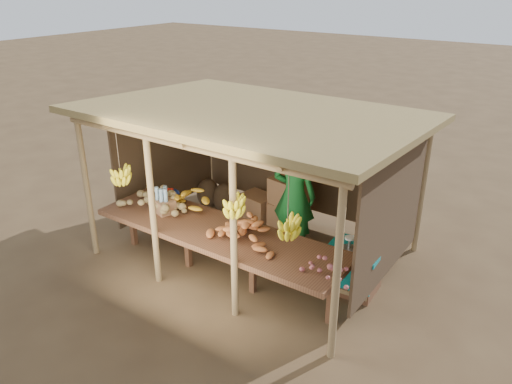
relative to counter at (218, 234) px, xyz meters
The scene contains 13 objects.
ground 1.20m from the counter, 90.00° to the left, with size 60.00×60.00×0.00m, color brown.
stall_structure 1.39m from the counter, 88.90° to the left, with size 4.70×3.50×2.43m.
counter is the anchor object (origin of this frame).
potato_heap 1.24m from the counter, behind, with size 1.08×0.65×0.37m, color #977E4E, non-canonical shape.
sweet_potato_heap 0.57m from the counter, ahead, with size 1.01×0.61×0.36m, color #C26931, non-canonical shape.
onion_heap 1.87m from the counter, ahead, with size 0.69×0.42×0.35m, color #AB5453, non-canonical shape.
banana_pile 0.91m from the counter, 155.27° to the left, with size 0.69×0.41×0.35m, color yellow, non-canonical shape.
tomato_basin 1.34m from the counter, 165.06° to the left, with size 0.37×0.37×0.19m.
bottle_box 1.07m from the counter, behind, with size 0.39×0.34×0.41m.
vendor 1.45m from the counter, 72.30° to the left, with size 0.69×0.45×1.90m, color #19722A.
tarp_crate 1.96m from the counter, 26.23° to the left, with size 0.77×0.68×0.88m.
carton_stack 1.96m from the counter, 96.21° to the left, with size 1.25×0.52×0.92m.
burlap_sacks 2.58m from the counter, 129.73° to the left, with size 0.85×0.44×0.60m.
Camera 1 is at (3.98, -5.79, 4.13)m, focal length 35.00 mm.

